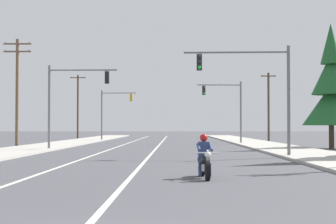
{
  "coord_description": "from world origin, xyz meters",
  "views": [
    {
      "loc": [
        1.41,
        -7.13,
        1.7
      ],
      "look_at": [
        0.95,
        27.69,
        2.64
      ],
      "focal_mm": 58.7,
      "sensor_mm": 36.0,
      "label": 1
    }
  ],
  "objects": [
    {
      "name": "lane_stripe_center",
      "position": [
        -0.09,
        45.0,
        0.0
      ],
      "size": [
        0.16,
        100.0,
        0.01
      ],
      "primitive_type": "cube",
      "color": "beige",
      "rests_on": "ground"
    },
    {
      "name": "lane_stripe_left",
      "position": [
        -3.47,
        45.0,
        0.0
      ],
      "size": [
        0.16,
        100.0,
        0.01
      ],
      "primitive_type": "cube",
      "color": "beige",
      "rests_on": "ground"
    },
    {
      "name": "sidewalk_kerb_right",
      "position": [
        9.38,
        40.0,
        0.07
      ],
      "size": [
        4.4,
        110.0,
        0.14
      ],
      "primitive_type": "cube",
      "color": "#ADA89E",
      "rests_on": "ground"
    },
    {
      "name": "sidewalk_kerb_left",
      "position": [
        -9.38,
        40.0,
        0.07
      ],
      "size": [
        4.4,
        110.0,
        0.14
      ],
      "primitive_type": "cube",
      "color": "#ADA89E",
      "rests_on": "ground"
    },
    {
      "name": "motorcycle_with_rider",
      "position": [
        2.37,
        11.01,
        0.59
      ],
      "size": [
        0.7,
        2.19,
        1.46
      ],
      "color": "black",
      "rests_on": "ground"
    },
    {
      "name": "traffic_signal_near_right",
      "position": [
        5.96,
        23.31,
        4.16
      ],
      "size": [
        5.9,
        0.38,
        6.2
      ],
      "color": "slate",
      "rests_on": "ground"
    },
    {
      "name": "traffic_signal_near_left",
      "position": [
        -6.36,
        32.82,
        4.11
      ],
      "size": [
        5.09,
        0.37,
        6.2
      ],
      "color": "slate",
      "rests_on": "ground"
    },
    {
      "name": "traffic_signal_mid_right",
      "position": [
        6.68,
        47.22,
        4.07
      ],
      "size": [
        4.43,
        0.58,
        6.2
      ],
      "color": "slate",
      "rests_on": "ground"
    },
    {
      "name": "traffic_signal_mid_left",
      "position": [
        -6.4,
        60.03,
        4.06
      ],
      "size": [
        4.35,
        0.37,
        6.2
      ],
      "color": "slate",
      "rests_on": "ground"
    },
    {
      "name": "utility_pole_left_near",
      "position": [
        -11.9,
        38.79,
        4.95
      ],
      "size": [
        2.38,
        0.26,
        9.1
      ],
      "color": "brown",
      "rests_on": "ground"
    },
    {
      "name": "utility_pole_right_far",
      "position": [
        12.58,
        58.53,
        4.27
      ],
      "size": [
        1.81,
        0.26,
        8.18
      ],
      "color": "#4C3828",
      "rests_on": "ground"
    },
    {
      "name": "utility_pole_left_far",
      "position": [
        -12.55,
        71.19,
        4.79
      ],
      "size": [
        2.23,
        0.26,
        9.15
      ],
      "color": "#4C3828",
      "rests_on": "ground"
    },
    {
      "name": "conifer_tree_right_verge_far",
      "position": [
        13.54,
        35.61,
        4.48
      ],
      "size": [
        4.45,
        4.45,
        9.78
      ],
      "color": "#4C3828",
      "rests_on": "ground"
    }
  ]
}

